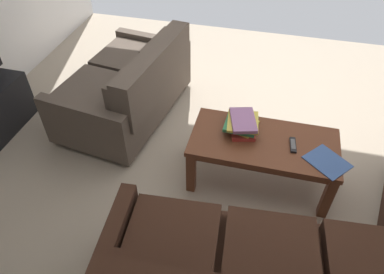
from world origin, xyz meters
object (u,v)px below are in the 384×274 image
at_px(coffee_table, 263,147).
at_px(loose_magazine, 327,162).
at_px(tv_remote, 293,145).
at_px(loveseat_near, 129,87).
at_px(book_stack, 242,124).

bearing_deg(coffee_table, loose_magazine, 165.64).
bearing_deg(loose_magazine, tv_remote, -73.31).
height_order(loveseat_near, tv_remote, loveseat_near).
height_order(book_stack, loose_magazine, book_stack).
bearing_deg(loveseat_near, coffee_table, 156.81).
bearing_deg(loose_magazine, coffee_table, -63.54).
relative_size(loveseat_near, loose_magazine, 5.39).
xyz_separation_m(book_stack, tv_remote, (-0.41, 0.08, -0.05)).
bearing_deg(coffee_table, tv_remote, 178.11).
bearing_deg(coffee_table, loveseat_near, -23.19).
xyz_separation_m(tv_remote, loose_magazine, (-0.25, 0.11, -0.01)).
height_order(coffee_table, loose_magazine, loose_magazine).
height_order(coffee_table, tv_remote, tv_remote).
distance_m(coffee_table, tv_remote, 0.23).
bearing_deg(tv_remote, loose_magazine, 155.88).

